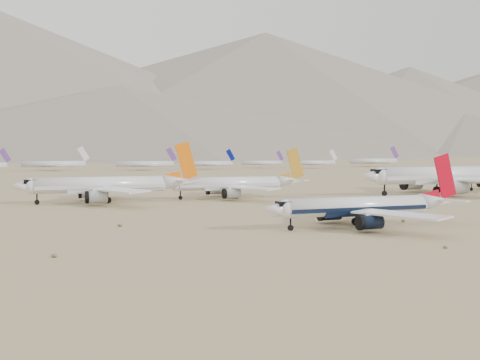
{
  "coord_description": "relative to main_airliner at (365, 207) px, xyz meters",
  "views": [
    {
      "loc": [
        -48.97,
        -99.75,
        14.81
      ],
      "look_at": [
        3.5,
        39.75,
        7.0
      ],
      "focal_mm": 45.0,
      "sensor_mm": 36.0,
      "label": 1
    }
  ],
  "objects": [
    {
      "name": "ground",
      "position": [
        -13.11,
        2.09,
        -3.82
      ],
      "size": [
        7000.0,
        7000.0,
        0.0
      ],
      "primitive_type": "plane",
      "color": "olive",
      "rests_on": "ground"
    },
    {
      "name": "main_airliner",
      "position": [
        0.0,
        0.0,
        0.0
      ],
      "size": [
        39.4,
        38.48,
        13.9
      ],
      "color": "white",
      "rests_on": "ground"
    },
    {
      "name": "row2_navy_widebody",
      "position": [
        69.7,
        61.37,
        2.18
      ],
      "size": [
        60.46,
        59.12,
        21.51
      ],
      "color": "white",
      "rests_on": "ground"
    },
    {
      "name": "row2_gold_tail",
      "position": [
        -0.39,
        70.71,
        0.43
      ],
      "size": [
        42.7,
        41.77,
        15.21
      ],
      "color": "white",
      "rests_on": "ground"
    },
    {
      "name": "row2_orange_tail",
      "position": [
        -38.01,
        69.32,
        0.92
      ],
      "size": [
        47.41,
        46.38,
        16.91
      ],
      "color": "white",
      "rests_on": "ground"
    },
    {
      "name": "distant_storage_row",
      "position": [
        -15.29,
        315.63,
        0.55
      ],
      "size": [
        528.12,
        58.31,
        14.83
      ],
      "color": "silver",
      "rests_on": "ground"
    },
    {
      "name": "mountain_range",
      "position": [
        57.06,
        1650.1,
        186.49
      ],
      "size": [
        7354.0,
        3024.0,
        470.0
      ],
      "color": "slate",
      "rests_on": "ground"
    },
    {
      "name": "foothills",
      "position": [
        513.56,
        1102.09,
        63.33
      ],
      "size": [
        4637.5,
        1395.0,
        155.0
      ],
      "color": "slate",
      "rests_on": "ground"
    },
    {
      "name": "desert_scrub",
      "position": [
        -33.84,
        -19.8,
        -3.54
      ],
      "size": [
        233.6,
        121.67,
        0.63
      ],
      "color": "brown",
      "rests_on": "ground"
    }
  ]
}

